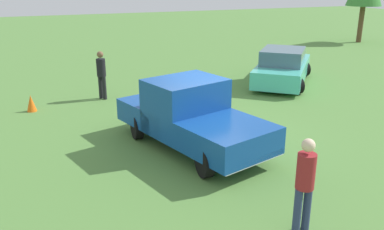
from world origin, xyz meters
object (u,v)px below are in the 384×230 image
at_px(person_bystander, 101,72).
at_px(pickup_truck, 189,114).
at_px(traffic_cone, 31,103).
at_px(person_visitor, 305,180).
at_px(sedan_near, 283,67).

bearing_deg(person_bystander, pickup_truck, -108.68).
distance_m(pickup_truck, traffic_cone, 6.04).
relative_size(person_visitor, traffic_cone, 3.17).
xyz_separation_m(pickup_truck, person_bystander, (5.25, 1.35, 0.08)).
bearing_deg(person_visitor, pickup_truck, 3.67).
bearing_deg(pickup_truck, person_bystander, 177.67).
relative_size(person_bystander, traffic_cone, 3.16).
bearing_deg(traffic_cone, pickup_truck, -140.74).
bearing_deg(person_bystander, traffic_cone, 160.66).
distance_m(person_bystander, traffic_cone, 2.62).
distance_m(sedan_near, traffic_cone, 9.82).
bearing_deg(traffic_cone, person_visitor, -154.34).
distance_m(person_bystander, person_visitor, 9.67).
xyz_separation_m(sedan_near, person_bystander, (0.35, 7.37, 0.32)).
bearing_deg(person_visitor, person_bystander, 8.21).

